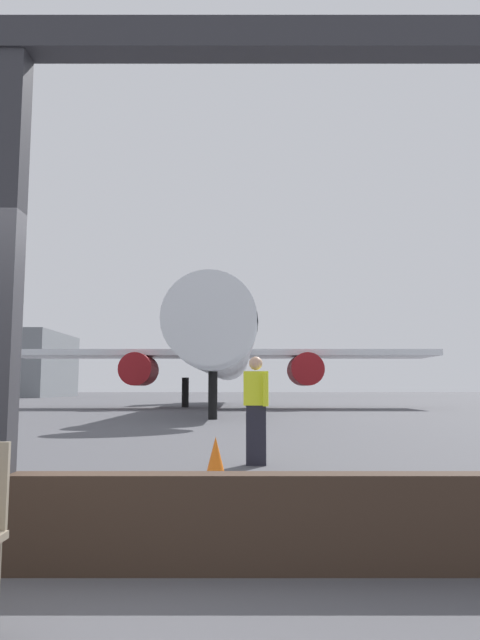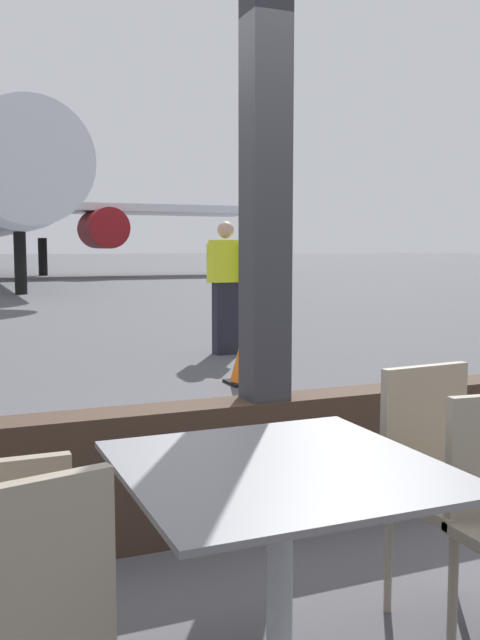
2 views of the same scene
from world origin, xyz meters
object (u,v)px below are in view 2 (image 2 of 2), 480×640
object	(u,v)px
cafe_chair_window_left	(440,469)
cafe_chair_aisle_left	(12,628)
traffic_cone	(245,356)
dining_table	(280,551)
ground_crew_worker	(226,286)

from	to	relation	value
cafe_chair_window_left	cafe_chair_aisle_left	xyz separation A→B (m)	(-1.60, -0.54, -0.01)
cafe_chair_aisle_left	traffic_cone	world-z (taller)	cafe_chair_aisle_left
dining_table	traffic_cone	bearing A→B (deg)	68.22
cafe_chair_aisle_left	traffic_cone	bearing A→B (deg)	61.81
ground_crew_worker	cafe_chair_aisle_left	bearing A→B (deg)	-114.97
dining_table	cafe_chair_window_left	bearing A→B (deg)	18.53
dining_table	traffic_cone	world-z (taller)	dining_table
cafe_chair_window_left	ground_crew_worker	xyz separation A→B (m)	(1.67, 6.50, 0.34)
dining_table	ground_crew_worker	xyz separation A→B (m)	(2.48, 6.77, 0.41)
dining_table	ground_crew_worker	world-z (taller)	ground_crew_worker
ground_crew_worker	traffic_cone	size ratio (longest dim) A/B	2.82
cafe_chair_aisle_left	ground_crew_worker	world-z (taller)	ground_crew_worker
cafe_chair_window_left	traffic_cone	bearing A→B (deg)	76.23
traffic_cone	cafe_chair_window_left	bearing A→B (deg)	-103.77
cafe_chair_aisle_left	ground_crew_worker	distance (m)	7.77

